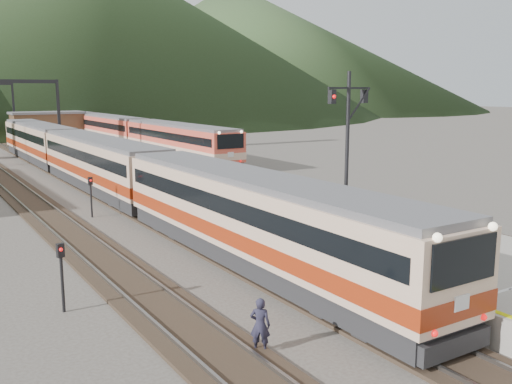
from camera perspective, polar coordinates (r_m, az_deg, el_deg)
track_main at (r=44.93m, az=-16.62°, el=0.85°), size 2.60×200.00×0.23m
track_far at (r=43.89m, az=-22.91°, el=0.26°), size 2.60×200.00×0.23m
track_second at (r=49.19m, az=-3.63°, el=2.04°), size 2.60×200.00×0.23m
platform at (r=44.81m, az=-9.05°, el=1.69°), size 8.00×100.00×1.00m
gantry_near at (r=58.50m, az=-23.65°, el=7.94°), size 9.55×0.25×8.00m
station_shed at (r=82.76m, az=-20.14°, el=6.50°), size 9.40×4.40×3.10m
hill_b at (r=238.47m, az=-22.79°, el=16.80°), size 220.00×220.00×75.00m
hill_c at (r=245.81m, az=-2.42°, el=14.41°), size 160.00×160.00×50.00m
main_train at (r=40.87m, az=-15.25°, el=2.78°), size 2.92×59.96×3.57m
second_train at (r=75.85m, az=-14.32°, el=6.15°), size 3.03×62.22×3.70m
signal_mast at (r=21.26m, az=9.11°, el=4.82°), size 2.18×0.50×6.70m
short_signal_b at (r=32.95m, az=-16.19°, el=0.05°), size 0.23×0.18×2.27m
short_signal_c at (r=19.25m, az=-18.88°, el=-7.22°), size 0.25×0.20×2.27m
worker at (r=15.82m, az=0.42°, el=-13.17°), size 0.67×0.65×1.54m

